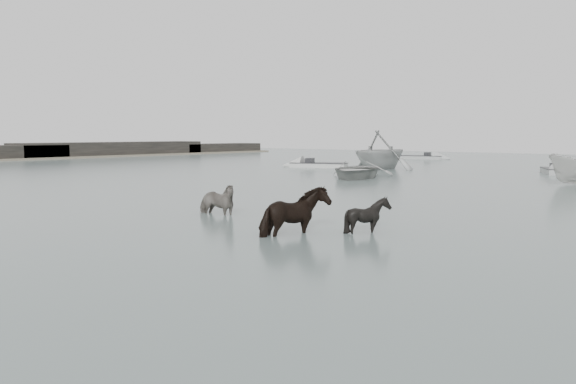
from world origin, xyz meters
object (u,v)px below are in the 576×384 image
object	(u,v)px
pony_dark	(296,204)
pony_black	(368,211)
pony_pinto	(216,194)
rowboat_lead	(356,168)

from	to	relation	value
pony_dark	pony_black	world-z (taller)	pony_dark
pony_pinto	pony_dark	size ratio (longest dim) A/B	1.00
pony_pinto	rowboat_lead	bearing A→B (deg)	9.53
pony_pinto	rowboat_lead	distance (m)	17.16
pony_pinto	rowboat_lead	size ratio (longest dim) A/B	0.30
pony_black	pony_pinto	bearing A→B (deg)	78.71
pony_black	pony_dark	bearing A→B (deg)	126.60
pony_dark	rowboat_lead	bearing A→B (deg)	16.99
rowboat_lead	pony_pinto	bearing A→B (deg)	-91.18
rowboat_lead	pony_dark	bearing A→B (deg)	-80.15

